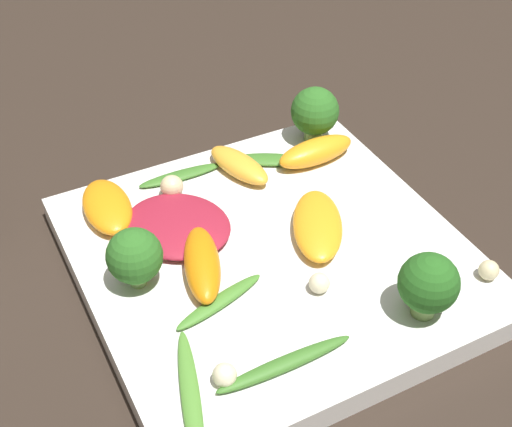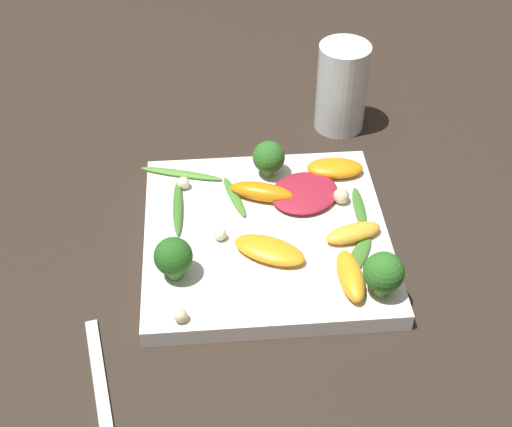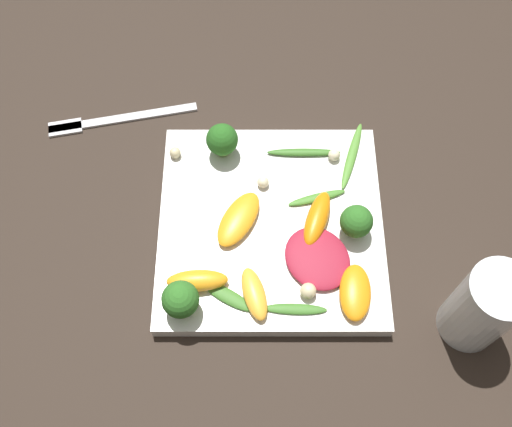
% 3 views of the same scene
% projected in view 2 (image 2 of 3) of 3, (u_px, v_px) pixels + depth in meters
% --- Properties ---
extents(ground_plane, '(2.40, 2.40, 0.00)m').
position_uv_depth(ground_plane, '(266.00, 243.00, 0.74)').
color(ground_plane, '#2D231C').
extents(plate, '(0.25, 0.25, 0.02)m').
position_uv_depth(plate, '(266.00, 237.00, 0.73)').
color(plate, white).
rests_on(plate, ground_plane).
extents(drinking_glass, '(0.06, 0.06, 0.11)m').
position_uv_depth(drinking_glass, '(342.00, 87.00, 0.86)').
color(drinking_glass, white).
rests_on(drinking_glass, ground_plane).
extents(fork, '(0.18, 0.05, 0.01)m').
position_uv_depth(fork, '(106.00, 426.00, 0.58)').
color(fork, silver).
rests_on(fork, ground_plane).
extents(radicchio_leaf_0, '(0.10, 0.10, 0.01)m').
position_uv_depth(radicchio_leaf_0, '(304.00, 193.00, 0.76)').
color(radicchio_leaf_0, maroon).
rests_on(radicchio_leaf_0, plate).
extents(orange_segment_0, '(0.07, 0.03, 0.02)m').
position_uv_depth(orange_segment_0, '(350.00, 276.00, 0.67)').
color(orange_segment_0, orange).
rests_on(orange_segment_0, plate).
extents(orange_segment_1, '(0.04, 0.07, 0.02)m').
position_uv_depth(orange_segment_1, '(258.00, 192.00, 0.76)').
color(orange_segment_1, orange).
rests_on(orange_segment_1, plate).
extents(orange_segment_2, '(0.04, 0.06, 0.02)m').
position_uv_depth(orange_segment_2, '(335.00, 168.00, 0.79)').
color(orange_segment_2, orange).
rests_on(orange_segment_2, plate).
extents(orange_segment_3, '(0.04, 0.06, 0.01)m').
position_uv_depth(orange_segment_3, '(353.00, 233.00, 0.71)').
color(orange_segment_3, '#FCAD33').
rests_on(orange_segment_3, plate).
extents(orange_segment_4, '(0.06, 0.08, 0.01)m').
position_uv_depth(orange_segment_4, '(272.00, 250.00, 0.70)').
color(orange_segment_4, orange).
rests_on(orange_segment_4, plate).
extents(broccoli_floret_0, '(0.04, 0.04, 0.04)m').
position_uv_depth(broccoli_floret_0, '(173.00, 257.00, 0.66)').
color(broccoli_floret_0, '#7A9E51').
rests_on(broccoli_floret_0, plate).
extents(broccoli_floret_1, '(0.04, 0.04, 0.05)m').
position_uv_depth(broccoli_floret_1, '(383.00, 273.00, 0.65)').
color(broccoli_floret_1, '#7A9E51').
rests_on(broccoli_floret_1, plate).
extents(broccoli_floret_2, '(0.04, 0.04, 0.04)m').
position_uv_depth(broccoli_floret_2, '(269.00, 157.00, 0.78)').
color(broccoli_floret_2, '#84AD5B').
rests_on(broccoli_floret_2, plate).
extents(arugula_sprig_0, '(0.07, 0.03, 0.01)m').
position_uv_depth(arugula_sprig_0, '(234.00, 197.00, 0.76)').
color(arugula_sprig_0, '#47842D').
rests_on(arugula_sprig_0, plate).
extents(arugula_sprig_1, '(0.04, 0.09, 0.01)m').
position_uv_depth(arugula_sprig_1, '(181.00, 174.00, 0.79)').
color(arugula_sprig_1, '#518E33').
rests_on(arugula_sprig_1, plate).
extents(arugula_sprig_2, '(0.07, 0.01, 0.00)m').
position_uv_depth(arugula_sprig_2, '(359.00, 208.00, 0.75)').
color(arugula_sprig_2, '#3D7528').
rests_on(arugula_sprig_2, plate).
extents(arugula_sprig_3, '(0.06, 0.04, 0.01)m').
position_uv_depth(arugula_sprig_3, '(359.00, 256.00, 0.70)').
color(arugula_sprig_3, '#3D7528').
rests_on(arugula_sprig_3, plate).
extents(arugula_sprig_4, '(0.09, 0.01, 0.01)m').
position_uv_depth(arugula_sprig_4, '(178.00, 207.00, 0.75)').
color(arugula_sprig_4, '#3D7528').
rests_on(arugula_sprig_4, plate).
extents(macadamia_nut_0, '(0.02, 0.02, 0.02)m').
position_uv_depth(macadamia_nut_0, '(341.00, 196.00, 0.75)').
color(macadamia_nut_0, beige).
rests_on(macadamia_nut_0, plate).
extents(macadamia_nut_1, '(0.01, 0.01, 0.01)m').
position_uv_depth(macadamia_nut_1, '(183.00, 183.00, 0.77)').
color(macadamia_nut_1, beige).
rests_on(macadamia_nut_1, plate).
extents(macadamia_nut_2, '(0.01, 0.01, 0.01)m').
position_uv_depth(macadamia_nut_2, '(220.00, 234.00, 0.71)').
color(macadamia_nut_2, beige).
rests_on(macadamia_nut_2, plate).
extents(macadamia_nut_3, '(0.01, 0.01, 0.01)m').
position_uv_depth(macadamia_nut_3, '(180.00, 316.00, 0.64)').
color(macadamia_nut_3, beige).
rests_on(macadamia_nut_3, plate).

